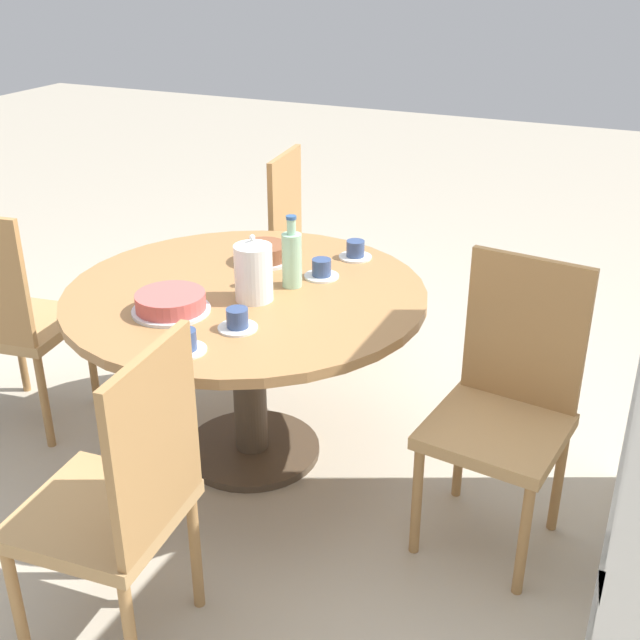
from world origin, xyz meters
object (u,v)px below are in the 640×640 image
Objects in this scene: chair_a at (505,403)px; water_bottle at (292,258)px; cup_a at (237,321)px; cup_d at (185,343)px; cake_second at (264,253)px; chair_d at (120,499)px; cake_main at (171,303)px; cup_c at (355,251)px; cup_b at (322,270)px; coffee_pot at (253,271)px; chair_c at (10,317)px; chair_b at (311,250)px.

water_bottle is at bearing 176.49° from chair_a.
cup_a is (0.40, -0.00, -0.08)m from water_bottle.
cup_d is at bearing -18.83° from cup_a.
cake_second is 0.79m from cup_d.
chair_d is at bearing 9.98° from cake_second.
cake_main is 0.83m from cup_c.
chair_d reaches higher than cup_b.
coffee_pot is at bearing -18.07° from cup_c.
cup_b is (-1.20, 0.05, 0.23)m from chair_d.
coffee_pot is at bearing -172.44° from chair_a.
chair_d is (0.76, 1.11, 0.00)m from chair_c.
coffee_pot is at bearing 179.98° from chair_c.
cake_main is at bearing -36.35° from water_bottle.
cake_main is 2.04× the size of cup_b.
cup_b is (-0.12, 0.06, -0.08)m from water_bottle.
chair_d is at bearing 22.23° from cake_main.
chair_b is 0.98m from water_bottle.
cake_main is (0.06, 0.83, 0.24)m from chair_c.
cup_b is at bearing 145.56° from cake_main.
cup_a is 0.53m from cup_b.
chair_a is 1.00× the size of chair_c.
cake_second is (-0.49, 0.89, 0.24)m from chair_c.
cup_c is at bearing -146.22° from chair_b.
cake_main is at bearing 167.47° from chair_c.
cake_second is (-0.34, -0.14, -0.08)m from coffee_pot.
cake_main is 1.23× the size of cake_second.
chair_d reaches higher than cake_second.
chair_d reaches higher than cup_d.
water_bottle is at bearing 175.88° from chair_d.
chair_c is at bearing -60.61° from cup_c.
cup_b is (-0.29, -0.78, 0.23)m from chair_a.
coffee_pot is 0.33m from cup_b.
chair_c is 1.09m from coffee_pot.
cake_main is at bearing -27.28° from cup_c.
cup_b is (-0.52, 0.07, 0.00)m from cup_a.
coffee_pot is at bearing -172.81° from chair_b.
chair_c reaches higher than cup_a.
water_bottle is 1.00× the size of cake_main.
chair_d is 4.41× the size of cake_second.
cup_c is (-0.24, 0.04, 0.00)m from cup_b.
chair_a is 1.00× the size of chair_b.
water_bottle is (-0.16, -0.85, 0.31)m from chair_a.
cup_a is at bearing -156.97° from chair_a.
cake_second is (-0.18, -0.21, -0.08)m from water_bottle.
chair_c is at bearing -129.10° from chair_d.
chair_b is 0.70m from cup_c.
coffee_pot is 1.10× the size of cake_second.
cup_b and cup_d have the same top height.
coffee_pot reaches higher than cup_c.
cup_a is (0.24, -0.85, 0.23)m from chair_a.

